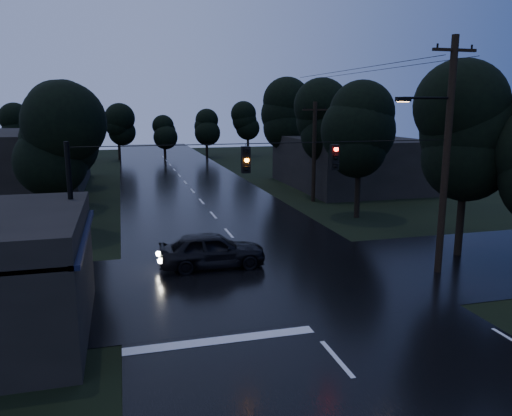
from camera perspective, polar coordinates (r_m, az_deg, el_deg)
name	(u,v)px	position (r m, az deg, el deg)	size (l,w,h in m)	color
main_road	(202,202)	(38.29, -6.24, 0.71)	(12.00, 120.00, 0.02)	black
cross_street	(268,280)	(21.25, 1.40, -8.17)	(60.00, 9.00, 0.02)	black
building_far_right	(348,162)	(45.91, 10.49, 5.17)	(10.00, 14.00, 4.40)	black
building_far_left	(24,161)	(48.13, -25.01, 4.93)	(10.00, 16.00, 5.00)	black
utility_pole_main	(445,153)	(22.48, 20.77, 5.93)	(3.50, 0.30, 10.00)	black
utility_pole_far	(314,151)	(38.00, 6.66, 6.52)	(2.00, 0.30, 7.50)	black
anchor_pole_left	(73,227)	(18.74, -20.21, -2.04)	(0.18, 0.18, 6.00)	black
span_signals	(290,157)	(19.30, 3.93, 5.79)	(15.00, 0.37, 1.12)	black
tree_corner_near	(468,132)	(25.58, 23.04, 8.01)	(4.48, 4.48, 9.44)	black
tree_left_a	(58,142)	(29.42, -21.64, 7.00)	(3.92, 3.92, 8.26)	black
tree_left_b	(62,129)	(37.41, -21.28, 8.42)	(4.20, 4.20, 8.85)	black
tree_left_c	(67,120)	(47.40, -20.80, 9.41)	(4.48, 4.48, 9.44)	black
tree_right_a	(360,131)	(32.70, 11.80, 8.61)	(4.20, 4.20, 8.85)	black
tree_right_b	(321,121)	(40.21, 7.41, 9.80)	(4.48, 4.48, 9.44)	black
tree_right_c	(288,114)	(49.78, 3.63, 10.63)	(4.76, 4.76, 10.03)	black
car	(212,250)	(22.67, -5.04, -4.77)	(1.93, 4.79, 1.63)	black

